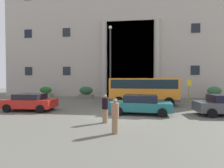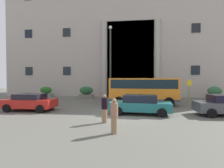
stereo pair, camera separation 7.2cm
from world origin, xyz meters
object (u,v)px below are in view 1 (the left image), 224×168
object	(u,v)px
parked_sedan_second	(30,102)
motorcycle_far_end	(213,105)
hedge_planter_west	(46,92)
pedestrian_woman_dark_dress	(115,116)
motorcycle_near_kerb	(34,101)
pedestrian_woman_with_bag	(105,109)
hedge_planter_east	(86,93)
scooter_by_planter	(136,103)
hedge_planter_far_west	(156,93)
parked_coupe_end	(140,104)
hedge_planter_entrance_right	(214,94)
lamppost_plaza_centre	(110,58)
orange_minibus	(144,89)
bus_stop_sign	(189,89)

from	to	relation	value
parked_sedan_second	motorcycle_far_end	distance (m)	14.84
hedge_planter_west	pedestrian_woman_dark_dress	world-z (taller)	pedestrian_woman_dark_dress
motorcycle_near_kerb	pedestrian_woman_with_bag	size ratio (longest dim) A/B	1.15
parked_sedan_second	pedestrian_woman_with_bag	size ratio (longest dim) A/B	2.42
hedge_planter_east	pedestrian_woman_with_bag	distance (m)	13.35
parked_sedan_second	scooter_by_planter	bearing A→B (deg)	14.17
hedge_planter_west	pedestrian_woman_with_bag	world-z (taller)	pedestrian_woman_with_bag
hedge_planter_east	hedge_planter_far_west	distance (m)	8.92
hedge_planter_far_west	scooter_by_planter	xyz separation A→B (m)	(-2.48, -7.57, -0.31)
hedge_planter_far_west	parked_coupe_end	xyz separation A→B (m)	(-2.19, -10.14, -0.05)
hedge_planter_entrance_right	hedge_planter_west	world-z (taller)	hedge_planter_entrance_right
hedge_planter_far_west	parked_coupe_end	world-z (taller)	hedge_planter_far_west
hedge_planter_far_west	scooter_by_planter	size ratio (longest dim) A/B	0.83
scooter_by_planter	pedestrian_woman_with_bag	world-z (taller)	pedestrian_woman_with_bag
hedge_planter_entrance_right	hedge_planter_east	distance (m)	15.84
hedge_planter_west	parked_sedan_second	distance (m)	10.36
hedge_planter_west	lamppost_plaza_centre	size ratio (longest dim) A/B	0.20
hedge_planter_east	orange_minibus	bearing A→B (deg)	-33.82
parked_sedan_second	motorcycle_near_kerb	bearing A→B (deg)	113.27
orange_minibus	motorcycle_near_kerb	bearing A→B (deg)	-166.15
hedge_planter_far_west	lamppost_plaza_centre	bearing A→B (deg)	-158.54
motorcycle_near_kerb	pedestrian_woman_dark_dress	size ratio (longest dim) A/B	1.14
parked_coupe_end	pedestrian_woman_dark_dress	distance (m)	5.09
hedge_planter_far_west	hedge_planter_entrance_right	bearing A→B (deg)	-0.92
orange_minibus	hedge_planter_west	world-z (taller)	orange_minibus
orange_minibus	parked_coupe_end	xyz separation A→B (m)	(-0.43, -4.85, -0.86)
parked_sedan_second	motorcycle_near_kerb	size ratio (longest dim) A/B	2.10
orange_minibus	hedge_planter_west	distance (m)	13.96
hedge_planter_east	scooter_by_planter	xyz separation A→B (m)	(6.42, -7.07, -0.31)
pedestrian_woman_with_bag	lamppost_plaza_centre	distance (m)	11.72
hedge_planter_east	lamppost_plaza_centre	distance (m)	5.72
hedge_planter_entrance_right	pedestrian_woman_dark_dress	xyz separation A→B (m)	(-10.43, -14.95, 0.04)
hedge_planter_entrance_right	lamppost_plaza_centre	xyz separation A→B (m)	(-12.43, -2.05, 4.25)
pedestrian_woman_with_bag	scooter_by_planter	bearing A→B (deg)	150.04
motorcycle_near_kerb	pedestrian_woman_dark_dress	bearing A→B (deg)	-34.55
bus_stop_sign	hedge_planter_far_west	bearing A→B (deg)	130.98
hedge_planter_entrance_right	motorcycle_far_end	xyz separation A→B (m)	(-3.23, -7.70, -0.34)
bus_stop_sign	scooter_by_planter	distance (m)	6.94
hedge_planter_far_west	motorcycle_far_end	distance (m)	8.65
parked_sedan_second	lamppost_plaza_centre	bearing A→B (deg)	53.75
orange_minibus	parked_sedan_second	world-z (taller)	orange_minibus
lamppost_plaza_centre	motorcycle_near_kerb	bearing A→B (deg)	-141.80
pedestrian_woman_with_bag	pedestrian_woman_dark_dress	world-z (taller)	pedestrian_woman_dark_dress
hedge_planter_east	lamppost_plaza_centre	world-z (taller)	lamppost_plaza_centre
hedge_planter_east	motorcycle_near_kerb	size ratio (longest dim) A/B	0.97
orange_minibus	hedge_planter_entrance_right	xyz separation A→B (m)	(8.68, 5.18, -0.79)
bus_stop_sign	hedge_planter_west	size ratio (longest dim) A/B	1.41
motorcycle_far_end	pedestrian_woman_with_bag	bearing A→B (deg)	-153.00
hedge_planter_entrance_right	hedge_planter_west	distance (m)	21.60
pedestrian_woman_with_bag	orange_minibus	bearing A→B (deg)	150.27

